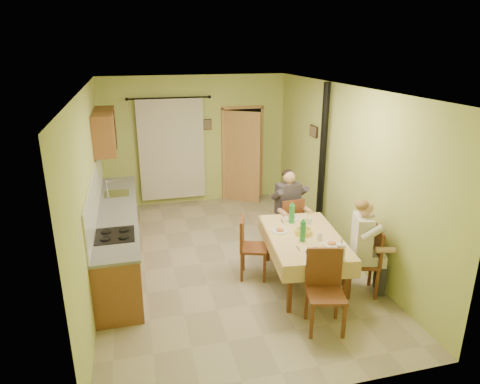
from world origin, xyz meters
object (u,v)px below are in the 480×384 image
object	(u,v)px
chair_far	(288,233)
stove_flue	(321,182)
dining_table	(303,259)
chair_near	(325,307)
chair_left	(253,259)
man_far	(289,201)
chair_right	(362,274)
man_right	(364,236)

from	to	relation	value
chair_far	stove_flue	size ratio (longest dim) A/B	0.34
dining_table	chair_near	distance (m)	1.12
chair_left	man_far	world-z (taller)	man_far
chair_near	chair_right	world-z (taller)	chair_near
chair_left	stove_flue	xyz separation A→B (m)	(1.63, 1.19, 0.73)
chair_far	man_far	distance (m)	0.59
chair_right	chair_near	bearing A→B (deg)	142.65
man_right	chair_left	bearing A→B (deg)	76.07
man_far	man_right	world-z (taller)	same
chair_far	chair_near	size ratio (longest dim) A/B	0.94
chair_right	stove_flue	distance (m)	2.15
chair_right	man_right	world-z (taller)	man_right
dining_table	chair_far	xyz separation A→B (m)	(0.18, 1.10, -0.09)
chair_near	stove_flue	size ratio (longest dim) A/B	0.36
dining_table	chair_near	world-z (taller)	chair_near
chair_far	chair_near	world-z (taller)	chair_near
chair_near	stove_flue	distance (m)	2.95
man_right	stove_flue	world-z (taller)	stove_flue
man_right	stove_flue	xyz separation A→B (m)	(0.26, 2.00, 0.15)
dining_table	man_far	bearing A→B (deg)	87.80
chair_near	chair_far	bearing A→B (deg)	-85.02
chair_right	man_right	size ratio (longest dim) A/B	0.72
chair_left	man_right	bearing A→B (deg)	78.21
chair_far	man_right	world-z (taller)	man_right
dining_table	man_right	distance (m)	0.97
dining_table	chair_far	distance (m)	1.12
dining_table	man_far	distance (m)	1.24
chair_right	man_far	size ratio (longest dim) A/B	0.72
stove_flue	man_far	bearing A→B (deg)	-152.00
chair_right	chair_left	world-z (taller)	chair_right
man_far	stove_flue	bearing A→B (deg)	22.02
chair_right	chair_left	xyz separation A→B (m)	(-1.38, 0.82, -0.00)
chair_near	man_right	xyz separation A→B (m)	(0.85, 0.63, 0.59)
dining_table	chair_near	size ratio (longest dim) A/B	1.82
chair_far	chair_left	world-z (taller)	chair_left
chair_near	dining_table	bearing A→B (deg)	-84.65
chair_near	stove_flue	xyz separation A→B (m)	(1.11, 2.63, 0.73)
chair_near	chair_right	xyz separation A→B (m)	(0.87, 0.63, -0.00)
dining_table	chair_left	distance (m)	0.77
chair_far	stove_flue	bearing A→B (deg)	22.82
chair_far	dining_table	bearing A→B (deg)	-105.11
man_far	stove_flue	xyz separation A→B (m)	(0.77, 0.41, 0.15)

